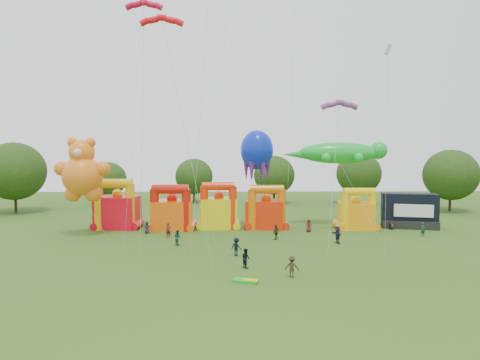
{
  "coord_description": "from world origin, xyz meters",
  "views": [
    {
      "loc": [
        -0.72,
        -30.07,
        10.7
      ],
      "look_at": [
        0.31,
        18.0,
        7.34
      ],
      "focal_mm": 32.0,
      "sensor_mm": 36.0,
      "label": 1
    }
  ],
  "objects_px": {
    "gecko_kite": "(350,178)",
    "spectator_0": "(147,228)",
    "octopus_kite": "(259,167)",
    "bouncy_castle_0": "(117,209)",
    "spectator_4": "(276,232)",
    "teddy_bear_kite": "(86,186)",
    "bouncy_castle_2": "(219,210)",
    "stage_trailer": "(409,211)"
  },
  "relations": [
    {
      "from": "octopus_kite",
      "to": "spectator_4",
      "type": "bearing_deg",
      "value": -79.75
    },
    {
      "from": "bouncy_castle_0",
      "to": "spectator_4",
      "type": "relative_size",
      "value": 3.78
    },
    {
      "from": "teddy_bear_kite",
      "to": "spectator_4",
      "type": "height_order",
      "value": "teddy_bear_kite"
    },
    {
      "from": "gecko_kite",
      "to": "spectator_0",
      "type": "height_order",
      "value": "gecko_kite"
    },
    {
      "from": "teddy_bear_kite",
      "to": "spectator_0",
      "type": "xyz_separation_m",
      "value": [
        6.9,
        1.96,
        -5.5
      ]
    },
    {
      "from": "gecko_kite",
      "to": "teddy_bear_kite",
      "type": "bearing_deg",
      "value": -171.36
    },
    {
      "from": "teddy_bear_kite",
      "to": "octopus_kite",
      "type": "distance_m",
      "value": 22.55
    },
    {
      "from": "teddy_bear_kite",
      "to": "spectator_4",
      "type": "relative_size",
      "value": 6.8
    },
    {
      "from": "gecko_kite",
      "to": "spectator_0",
      "type": "xyz_separation_m",
      "value": [
        -26.97,
        -3.18,
        -6.14
      ]
    },
    {
      "from": "stage_trailer",
      "to": "spectator_4",
      "type": "distance_m",
      "value": 20.7
    },
    {
      "from": "spectator_0",
      "to": "spectator_4",
      "type": "xyz_separation_m",
      "value": [
        16.19,
        -4.08,
        0.13
      ]
    },
    {
      "from": "gecko_kite",
      "to": "spectator_0",
      "type": "bearing_deg",
      "value": -173.27
    },
    {
      "from": "bouncy_castle_0",
      "to": "teddy_bear_kite",
      "type": "distance_m",
      "value": 7.22
    },
    {
      "from": "teddy_bear_kite",
      "to": "octopus_kite",
      "type": "bearing_deg",
      "value": 15.76
    },
    {
      "from": "stage_trailer",
      "to": "teddy_bear_kite",
      "type": "bearing_deg",
      "value": -172.71
    },
    {
      "from": "bouncy_castle_2",
      "to": "spectator_4",
      "type": "xyz_separation_m",
      "value": [
        7.06,
        -7.76,
        -1.54
      ]
    },
    {
      "from": "bouncy_castle_2",
      "to": "spectator_4",
      "type": "height_order",
      "value": "bouncy_castle_2"
    },
    {
      "from": "bouncy_castle_0",
      "to": "teddy_bear_kite",
      "type": "height_order",
      "value": "teddy_bear_kite"
    },
    {
      "from": "stage_trailer",
      "to": "spectator_0",
      "type": "distance_m",
      "value": 35.62
    },
    {
      "from": "bouncy_castle_2",
      "to": "gecko_kite",
      "type": "bearing_deg",
      "value": -1.58
    },
    {
      "from": "teddy_bear_kite",
      "to": "gecko_kite",
      "type": "bearing_deg",
      "value": 8.64
    },
    {
      "from": "stage_trailer",
      "to": "gecko_kite",
      "type": "distance_m",
      "value": 9.63
    },
    {
      "from": "bouncy_castle_2",
      "to": "spectator_0",
      "type": "height_order",
      "value": "bouncy_castle_2"
    },
    {
      "from": "octopus_kite",
      "to": "stage_trailer",
      "type": "bearing_deg",
      "value": -1.89
    },
    {
      "from": "stage_trailer",
      "to": "gecko_kite",
      "type": "height_order",
      "value": "gecko_kite"
    },
    {
      "from": "spectator_4",
      "to": "stage_trailer",
      "type": "bearing_deg",
      "value": 159.0
    },
    {
      "from": "bouncy_castle_0",
      "to": "gecko_kite",
      "type": "xyz_separation_m",
      "value": [
        31.76,
        -0.71,
        4.31
      ]
    },
    {
      "from": "teddy_bear_kite",
      "to": "octopus_kite",
      "type": "relative_size",
      "value": 0.91
    },
    {
      "from": "spectator_0",
      "to": "octopus_kite",
      "type": "bearing_deg",
      "value": 24.95
    },
    {
      "from": "bouncy_castle_2",
      "to": "gecko_kite",
      "type": "distance_m",
      "value": 18.39
    },
    {
      "from": "spectator_4",
      "to": "bouncy_castle_0",
      "type": "bearing_deg",
      "value": -63.19
    },
    {
      "from": "octopus_kite",
      "to": "spectator_4",
      "type": "height_order",
      "value": "octopus_kite"
    },
    {
      "from": "bouncy_castle_0",
      "to": "stage_trailer",
      "type": "xyz_separation_m",
      "value": [
        40.21,
        -0.44,
        -0.3
      ]
    },
    {
      "from": "stage_trailer",
      "to": "octopus_kite",
      "type": "height_order",
      "value": "octopus_kite"
    },
    {
      "from": "bouncy_castle_0",
      "to": "spectator_4",
      "type": "xyz_separation_m",
      "value": [
        20.99,
        -7.97,
        -1.7
      ]
    },
    {
      "from": "bouncy_castle_0",
      "to": "bouncy_castle_2",
      "type": "bearing_deg",
      "value": -0.89
    },
    {
      "from": "octopus_kite",
      "to": "spectator_4",
      "type": "xyz_separation_m",
      "value": [
        1.49,
        -8.22,
        -7.46
      ]
    },
    {
      "from": "spectator_0",
      "to": "bouncy_castle_0",
      "type": "bearing_deg",
      "value": 150.2
    },
    {
      "from": "gecko_kite",
      "to": "spectator_4",
      "type": "bearing_deg",
      "value": -146.01
    },
    {
      "from": "gecko_kite",
      "to": "spectator_4",
      "type": "relative_size",
      "value": 8.16
    },
    {
      "from": "bouncy_castle_2",
      "to": "spectator_4",
      "type": "distance_m",
      "value": 10.6
    },
    {
      "from": "bouncy_castle_2",
      "to": "stage_trailer",
      "type": "relative_size",
      "value": 0.83
    }
  ]
}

